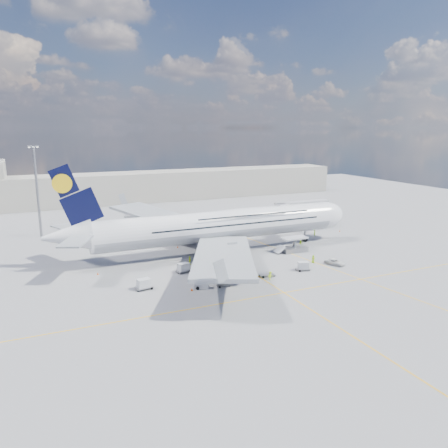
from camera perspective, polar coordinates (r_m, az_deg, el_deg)
name	(u,v)px	position (r m, az deg, el deg)	size (l,w,h in m)	color
ground	(238,263)	(99.80, 1.78, -5.12)	(300.00, 300.00, 0.00)	gray
taxi_line_main	(238,263)	(99.80, 1.78, -5.12)	(0.25, 220.00, 0.01)	#FFB90D
taxi_line_cross	(284,293)	(83.28, 7.85, -8.87)	(120.00, 0.25, 0.01)	#FFB90D
taxi_line_diag	(269,246)	(114.59, 5.92, -2.86)	(0.25, 100.00, 0.01)	#FFB90D
airliner	(221,225)	(106.90, -0.40, -0.11)	(77.26, 79.15, 23.71)	white
jet_bridge	(298,209)	(130.32, 9.63, 1.98)	(18.80, 12.10, 8.50)	#B7B7BC
cargo_loader	(293,247)	(109.87, 9.05, -2.94)	(8.53, 3.20, 3.67)	silver
light_mast	(37,190)	(131.70, -23.21, 4.06)	(3.00, 0.70, 25.50)	gray
terminal	(139,187)	(186.88, -11.02, 4.80)	(180.00, 16.00, 12.00)	#B2AD9E
tree_line	(192,177)	(241.31, -4.16, 6.19)	(160.00, 6.00, 8.00)	#193814
dolly_row_a	(183,267)	(93.63, -5.32, -5.67)	(3.52, 2.49, 2.01)	gray
dolly_row_b	(224,285)	(85.48, -0.07, -7.97)	(2.87, 2.12, 0.38)	gray
dolly_row_c	(196,268)	(95.25, -3.74, -5.82)	(2.99, 2.25, 0.39)	gray
dolly_back	(144,284)	(85.10, -10.42, -7.68)	(3.53, 2.24, 2.09)	gray
dolly_nose_far	(303,266)	(95.93, 10.29, -5.40)	(3.43, 2.58, 1.94)	gray
dolly_nose_near	(267,275)	(91.36, 5.66, -6.62)	(3.49, 2.38, 0.47)	gray
baggage_tug	(201,284)	(84.54, -2.97, -7.88)	(3.09, 2.35, 1.75)	silver
catering_truck_inner	(185,235)	(117.99, -5.16, -1.44)	(6.97, 3.33, 4.01)	gray
catering_truck_outer	(135,222)	(137.42, -11.61, 0.27)	(6.54, 3.08, 3.78)	gray
service_van	(335,262)	(101.41, 14.27, -4.84)	(2.14, 4.65, 1.29)	silver
crew_nose	(315,233)	(126.66, 11.76, -1.14)	(0.68, 0.45, 1.86)	#ABFF1A
crew_loader	(301,244)	(114.60, 9.97, -2.54)	(0.83, 0.64, 1.70)	#CCFB1A
crew_wing	(190,260)	(98.74, -4.49, -4.76)	(1.13, 0.47, 1.93)	#DFFF1A
crew_van	(313,259)	(101.56, 11.57, -4.51)	(0.92, 0.60, 1.88)	#ABE017
crew_tug	(270,276)	(89.26, 6.06, -6.73)	(1.15, 0.66, 1.78)	#CFFF1A
cone_nose	(340,231)	(133.92, 14.88, -0.87)	(0.41, 0.41, 0.52)	#FF5B0D
cone_wing_left_inner	(178,247)	(112.81, -6.07, -2.98)	(0.39, 0.39, 0.49)	#FF5B0D
cone_wing_left_outer	(115,233)	(130.35, -14.07, -1.18)	(0.43, 0.43, 0.54)	#FF5B0D
cone_wing_right_inner	(239,272)	(93.15, 2.01, -6.26)	(0.40, 0.40, 0.51)	#FF5B0D
cone_wing_right_outer	(192,289)	(83.51, -4.22, -8.52)	(0.45, 0.45, 0.58)	#FF5B0D
cone_tail	(98,274)	(95.73, -16.16, -6.24)	(0.41, 0.41, 0.53)	#FF5B0D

